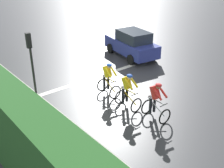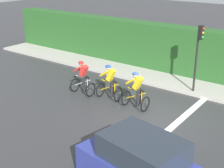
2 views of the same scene
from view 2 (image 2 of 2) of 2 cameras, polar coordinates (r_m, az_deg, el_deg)
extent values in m
plane|color=#333335|center=(13.37, 7.62, -5.74)|extent=(80.00, 80.00, 0.00)
cube|color=#ADA89E|center=(17.73, 8.83, 1.26)|extent=(2.80, 24.68, 0.12)
cube|color=gray|center=(18.41, 10.20, 2.80)|extent=(0.44, 24.68, 0.65)
cube|color=#265623|center=(18.38, 10.83, 6.10)|extent=(1.10, 24.68, 2.72)
cube|color=silver|center=(12.97, 11.62, -6.88)|extent=(7.00, 0.30, 0.01)
torus|color=black|center=(15.69, -6.67, -0.18)|extent=(0.68, 0.07, 0.68)
torus|color=black|center=(15.04, -3.87, -1.05)|extent=(0.68, 0.07, 0.68)
cylinder|color=silver|center=(15.27, -5.33, 0.27)|extent=(0.07, 0.99, 0.51)
cylinder|color=silver|center=(15.07, -4.48, 0.10)|extent=(0.04, 0.04, 0.55)
cylinder|color=silver|center=(15.21, -5.51, 1.28)|extent=(0.06, 0.71, 0.04)
cube|color=black|center=(14.96, -4.51, 1.16)|extent=(0.10, 0.22, 0.04)
cylinder|color=black|center=(15.45, -6.48, 1.46)|extent=(0.42, 0.04, 0.03)
cube|color=red|center=(15.00, -5.13, 2.40)|extent=(0.31, 0.42, 0.57)
sphere|color=#9E7051|center=(15.00, -5.59, 3.63)|extent=(0.20, 0.20, 0.20)
ellipsoid|color=red|center=(14.98, -5.60, 3.89)|extent=(0.25, 0.29, 0.14)
cylinder|color=black|center=(15.06, -5.07, -0.09)|extent=(0.12, 0.12, 0.74)
cylinder|color=black|center=(15.23, -4.46, 0.16)|extent=(0.12, 0.12, 0.74)
cylinder|color=red|center=(15.06, -6.35, 2.64)|extent=(0.10, 0.48, 0.37)
cylinder|color=red|center=(15.28, -5.52, 2.95)|extent=(0.10, 0.48, 0.37)
torus|color=black|center=(15.01, -2.09, -1.05)|extent=(0.68, 0.08, 0.68)
torus|color=black|center=(14.47, 1.15, -1.92)|extent=(0.68, 0.08, 0.68)
cylinder|color=gold|center=(14.64, -0.50, -0.57)|extent=(0.07, 0.99, 0.51)
cylinder|color=gold|center=(14.47, 0.49, -0.74)|extent=(0.04, 0.04, 0.55)
cylinder|color=gold|center=(14.57, -0.67, 0.47)|extent=(0.06, 0.71, 0.04)
cube|color=black|center=(14.36, 0.49, 0.36)|extent=(0.11, 0.22, 0.04)
cylinder|color=black|center=(14.77, -1.79, 0.66)|extent=(0.42, 0.04, 0.03)
cube|color=yellow|center=(14.37, -0.18, 1.64)|extent=(0.31, 0.42, 0.57)
sphere|color=beige|center=(14.35, -0.68, 2.92)|extent=(0.20, 0.20, 0.20)
ellipsoid|color=#264CB2|center=(14.33, -0.68, 3.19)|extent=(0.25, 0.29, 0.14)
cylinder|color=black|center=(14.45, -0.12, -0.95)|extent=(0.12, 0.12, 0.74)
cylinder|color=black|center=(14.63, 0.42, -0.67)|extent=(0.12, 0.12, 0.74)
cylinder|color=yellow|center=(14.38, -1.47, 1.88)|extent=(0.10, 0.48, 0.37)
cylinder|color=yellow|center=(14.63, -0.73, 2.22)|extent=(0.10, 0.48, 0.37)
torus|color=black|center=(14.11, 2.57, -2.55)|extent=(0.68, 0.10, 0.68)
torus|color=black|center=(13.58, 6.02, -3.63)|extent=(0.68, 0.10, 0.68)
cylinder|color=gold|center=(13.74, 4.29, -2.13)|extent=(0.10, 0.99, 0.51)
cylinder|color=gold|center=(13.57, 5.35, -2.35)|extent=(0.04, 0.04, 0.55)
cylinder|color=gold|center=(13.66, 4.15, -1.02)|extent=(0.08, 0.72, 0.04)
cube|color=black|center=(13.46, 5.39, -1.20)|extent=(0.11, 0.22, 0.04)
cylinder|color=black|center=(13.86, 2.94, -0.76)|extent=(0.42, 0.05, 0.03)
cube|color=yellow|center=(13.45, 4.71, 0.19)|extent=(0.32, 0.42, 0.57)
sphere|color=beige|center=(13.43, 4.22, 1.58)|extent=(0.20, 0.20, 0.20)
ellipsoid|color=#264CB2|center=(13.41, 4.23, 1.86)|extent=(0.25, 0.29, 0.14)
cylinder|color=black|center=(13.55, 4.70, -2.57)|extent=(0.12, 0.12, 0.74)
cylinder|color=black|center=(13.73, 5.27, -2.26)|extent=(0.12, 0.12, 0.74)
cylinder|color=yellow|center=(13.47, 3.34, 0.49)|extent=(0.11, 0.48, 0.37)
cylinder|color=yellow|center=(13.71, 4.13, 0.86)|extent=(0.11, 0.48, 0.37)
cube|color=#262D38|center=(8.46, 5.60, -11.61)|extent=(1.82, 2.34, 0.66)
cylinder|color=black|center=(10.15, 4.01, -12.91)|extent=(0.32, 0.67, 0.64)
cylinder|color=black|center=(15.57, 14.84, 3.01)|extent=(0.10, 0.10, 2.70)
cube|color=black|center=(15.10, 15.75, 8.95)|extent=(0.23, 0.23, 0.64)
sphere|color=red|center=(15.01, 16.19, 9.62)|extent=(0.11, 0.11, 0.11)
sphere|color=orange|center=(15.05, 16.12, 8.87)|extent=(0.11, 0.11, 0.11)
sphere|color=green|center=(15.09, 16.04, 8.13)|extent=(0.11, 0.11, 0.11)
camera|label=1|loc=(24.53, -5.27, 22.11)|focal=45.14mm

